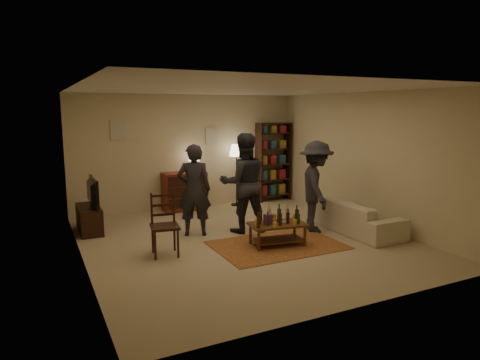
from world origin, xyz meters
TOP-DOWN VIEW (x-y plane):
  - floor at (0.00, 0.00)m, footprint 6.00×6.00m
  - room_shell at (-0.65, 2.98)m, footprint 6.00×6.00m
  - rug at (0.39, -0.54)m, footprint 2.20×1.50m
  - coffee_table at (0.38, -0.53)m, footprint 1.04×0.66m
  - dining_chair at (-1.50, -0.10)m, footprint 0.51×0.51m
  - tv_stand at (-2.44, 1.80)m, footprint 0.40×1.00m
  - dresser at (-0.19, 2.71)m, footprint 1.00×0.50m
  - bookshelf at (2.25, 2.78)m, footprint 0.90×0.34m
  - floor_lamp at (1.13, 2.65)m, footprint 0.36×0.36m
  - sofa at (2.20, -0.40)m, footprint 0.81×2.08m
  - person_left at (-0.69, 0.71)m, footprint 0.74×0.61m
  - person_right at (0.25, 0.52)m, footprint 1.06×0.90m
  - person_by_sofa at (1.53, -0.07)m, footprint 1.06×1.31m

SIDE VIEW (x-z plane):
  - floor at x=0.00m, z-range 0.00..0.00m
  - rug at x=0.39m, z-range 0.00..0.01m
  - sofa at x=2.20m, z-range 0.00..0.61m
  - coffee_table at x=0.38m, z-range 0.00..0.74m
  - tv_stand at x=-2.44m, z-range -0.14..0.91m
  - dresser at x=-0.19m, z-range -0.20..1.16m
  - dining_chair at x=-1.50m, z-range 0.03..1.06m
  - person_left at x=-0.69m, z-range 0.00..1.73m
  - person_by_sofa at x=1.53m, z-range 0.00..1.76m
  - person_right at x=0.25m, z-range 0.00..1.91m
  - bookshelf at x=2.25m, z-range 0.03..2.04m
  - floor_lamp at x=1.13m, z-range 0.51..2.02m
  - room_shell at x=-0.65m, z-range -1.19..4.81m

